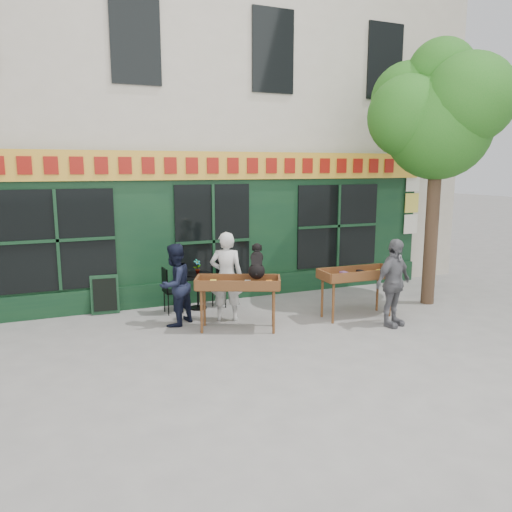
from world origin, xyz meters
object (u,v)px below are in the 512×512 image
object	(u,v)px
woman	(226,276)
bistro_table	(198,284)
man_left	(175,285)
man_right	(393,283)
dog	(257,260)
book_cart_center	(238,286)
book_cart_right	(357,277)

from	to	relation	value
woman	bistro_table	world-z (taller)	woman
woman	man_left	bearing A→B (deg)	19.47
man_right	bistro_table	bearing A→B (deg)	122.17
man_right	dog	bearing A→B (deg)	142.14
dog	woman	xyz separation A→B (m)	(-0.35, 0.70, -0.42)
book_cart_center	dog	bearing A→B (deg)	15.41
woman	book_cart_right	world-z (taller)	woman
book_cart_center	man_left	xyz separation A→B (m)	(-1.01, 0.72, -0.04)
man_right	man_left	bearing A→B (deg)	138.28
book_cart_center	dog	distance (m)	0.59
man_left	woman	bearing A→B (deg)	137.46
man_left	book_cart_right	bearing A→B (deg)	127.39
woman	man_left	distance (m)	1.01
bistro_table	book_cart_center	bearing A→B (deg)	-79.33
man_right	bistro_table	world-z (taller)	man_right
dog	book_cart_center	bearing A→B (deg)	-164.59
book_cart_right	bistro_table	size ratio (longest dim) A/B	2.00
book_cart_right	woman	bearing A→B (deg)	163.55
book_cart_center	book_cart_right	world-z (taller)	same
book_cart_center	woman	xyz separation A→B (m)	(0.00, 0.65, 0.05)
dog	book_cart_right	bearing A→B (deg)	20.75
woman	man_left	world-z (taller)	woman
dog	man_left	world-z (taller)	dog
woman	bistro_table	xyz separation A→B (m)	(-0.31, 0.97, -0.33)
dog	bistro_table	bearing A→B (deg)	134.95
man_right	man_left	xyz separation A→B (m)	(-3.77, 1.62, -0.05)
dog	woman	world-z (taller)	woman
dog	man_right	bearing A→B (deg)	4.08
book_cart_center	man_right	xyz separation A→B (m)	(2.77, -0.90, 0.01)
man_right	man_left	size ratio (longest dim) A/B	1.06
woman	bistro_table	distance (m)	1.07
woman	book_cart_right	xyz separation A→B (m)	(2.47, -0.80, -0.05)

